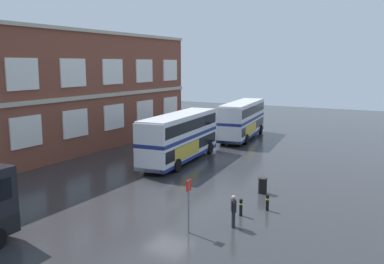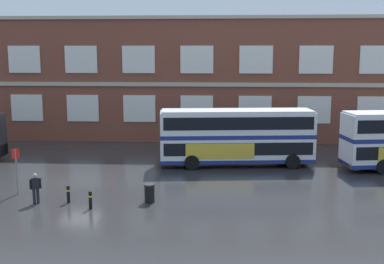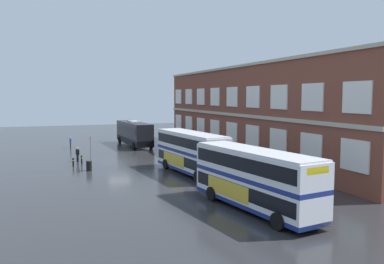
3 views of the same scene
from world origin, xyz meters
The scene contains 11 objects.
ground_plane centered at (0.00, 2.00, 0.00)m, with size 120.00×120.00×0.00m, color #2B2B2D.
brick_terminal_building centered at (1.60, 17.98, 5.52)m, with size 46.94×8.19×11.33m.
double_decker_near centered at (10.14, 5.25, 2.15)m, with size 11.21×3.76×4.07m.
double_decker_middle centered at (23.13, 4.89, 2.15)m, with size 11.25×4.10×4.07m.
touring_coach centered at (-13.32, 4.69, 1.91)m, with size 12.12×3.38×3.80m.
waiting_passenger centered at (-1.02, -4.61, 0.93)m, with size 0.60×0.42×1.70m.
second_passenger centered at (-13.42, -4.66, 0.93)m, with size 0.64×0.27×1.70m.
bus_stand_flag centered at (-2.76, -2.95, 1.64)m, with size 0.44×0.10×2.70m.
station_litter_bin centered at (5.12, -3.97, 0.52)m, with size 0.60×0.60×1.03m.
safety_bollard_west centered at (0.68, -4.31, 0.49)m, with size 0.19×0.19×0.95m.
safety_bollard_east centered at (2.18, -5.31, 0.49)m, with size 0.19×0.19×0.95m.
Camera 3 is at (45.56, -8.00, 7.60)m, focal length 36.54 mm.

